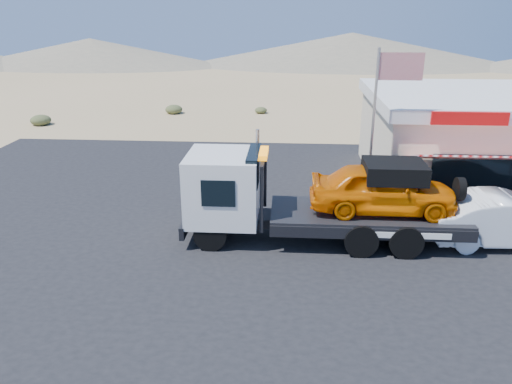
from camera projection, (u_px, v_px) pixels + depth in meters
ground at (223, 274)px, 14.43m from camera, size 120.00×120.00×0.00m
asphalt_lot at (292, 232)px, 17.11m from camera, size 32.00×24.00×0.02m
tow_truck at (317, 194)px, 16.06m from camera, size 8.94×2.65×2.99m
white_sedan at (507, 220)px, 15.98m from camera, size 5.14×2.04×1.66m
jerky_store at (491, 138)px, 21.48m from camera, size 10.40×9.97×3.90m
flagpole at (381, 116)px, 17.03m from camera, size 1.55×0.10×6.00m
desert_scrub at (7, 149)px, 26.13m from camera, size 21.89×31.65×0.71m
distant_hills at (203, 51)px, 66.02m from camera, size 126.00×48.00×4.20m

